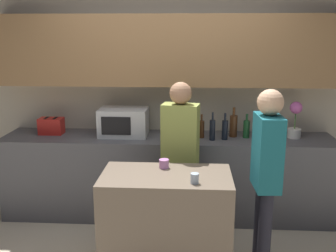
% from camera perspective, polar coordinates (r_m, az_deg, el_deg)
% --- Properties ---
extents(back_wall, '(6.40, 0.40, 2.70)m').
position_cam_1_polar(back_wall, '(4.41, 0.16, 7.27)').
color(back_wall, '#B2A893').
rests_on(back_wall, ground_plane).
extents(back_counter, '(3.60, 0.62, 0.91)m').
position_cam_1_polar(back_counter, '(4.41, -0.06, -7.28)').
color(back_counter, '#4C4C51').
rests_on(back_counter, ground_plane).
extents(kitchen_island, '(1.08, 0.59, 0.88)m').
position_cam_1_polar(kitchen_island, '(3.43, -0.26, -13.96)').
color(kitchen_island, brown).
rests_on(kitchen_island, ground_plane).
extents(microwave, '(0.52, 0.39, 0.30)m').
position_cam_1_polar(microwave, '(4.34, -6.44, 0.61)').
color(microwave, '#B7BABC').
rests_on(microwave, back_counter).
extents(toaster, '(0.26, 0.16, 0.18)m').
position_cam_1_polar(toaster, '(4.56, -16.58, 0.00)').
color(toaster, '#B21E19').
rests_on(toaster, back_counter).
extents(potted_plant, '(0.14, 0.14, 0.40)m').
position_cam_1_polar(potted_plant, '(4.41, 17.97, 0.86)').
color(potted_plant, silver).
rests_on(potted_plant, back_counter).
extents(bottle_0, '(0.08, 0.08, 0.27)m').
position_cam_1_polar(bottle_0, '(4.19, 3.55, -0.46)').
color(bottle_0, '#472814').
rests_on(bottle_0, back_counter).
extents(bottle_1, '(0.06, 0.06, 0.26)m').
position_cam_1_polar(bottle_1, '(4.23, 4.88, -0.41)').
color(bottle_1, '#472814').
rests_on(bottle_1, back_counter).
extents(bottle_2, '(0.06, 0.06, 0.30)m').
position_cam_1_polar(bottle_2, '(4.14, 6.46, -0.51)').
color(bottle_2, black).
rests_on(bottle_2, back_counter).
extents(bottle_3, '(0.06, 0.06, 0.28)m').
position_cam_1_polar(bottle_3, '(4.19, 8.24, -0.50)').
color(bottle_3, black).
rests_on(bottle_3, back_counter).
extents(bottle_4, '(0.08, 0.08, 0.33)m').
position_cam_1_polar(bottle_4, '(4.31, 9.48, 0.08)').
color(bottle_4, '#472814').
rests_on(bottle_4, back_counter).
extents(bottle_5, '(0.07, 0.07, 0.26)m').
position_cam_1_polar(bottle_5, '(4.30, 11.31, -0.39)').
color(bottle_5, '#194723').
rests_on(bottle_5, back_counter).
extents(bottle_6, '(0.08, 0.08, 0.25)m').
position_cam_1_polar(bottle_6, '(4.22, 13.05, -0.77)').
color(bottle_6, black).
rests_on(bottle_6, back_counter).
extents(bottle_7, '(0.08, 0.08, 0.28)m').
position_cam_1_polar(bottle_7, '(4.32, 14.19, -0.38)').
color(bottle_7, black).
rests_on(bottle_7, back_counter).
extents(cup_0, '(0.08, 0.08, 0.08)m').
position_cam_1_polar(cup_0, '(3.39, -0.59, -5.48)').
color(cup_0, '#BB77B5').
rests_on(cup_0, kitchen_island).
extents(cup_1, '(0.07, 0.07, 0.08)m').
position_cam_1_polar(cup_1, '(3.07, 3.89, -7.59)').
color(cup_1, '#A1B3C7').
rests_on(cup_1, kitchen_island).
extents(person_left, '(0.21, 0.35, 1.59)m').
position_cam_1_polar(person_left, '(3.32, 14.07, -5.95)').
color(person_left, black).
rests_on(person_left, ground_plane).
extents(person_center, '(0.37, 0.25, 1.58)m').
position_cam_1_polar(person_center, '(3.75, 1.79, -3.41)').
color(person_center, black).
rests_on(person_center, ground_plane).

